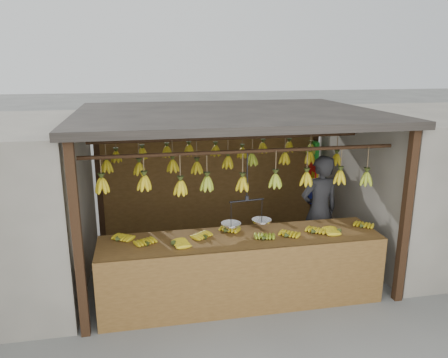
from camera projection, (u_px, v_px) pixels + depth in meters
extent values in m
plane|color=#5B5B57|center=(228.00, 263.00, 6.89)|extent=(80.00, 80.00, 0.00)
cube|color=black|center=(78.00, 243.00, 4.79)|extent=(0.10, 0.10, 2.30)
cube|color=black|center=(406.00, 219.00, 5.55)|extent=(0.10, 0.10, 2.30)
cube|color=black|center=(99.00, 176.00, 7.63)|extent=(0.10, 0.10, 2.30)
cube|color=black|center=(314.00, 165.00, 8.39)|extent=(0.10, 0.10, 2.30)
cube|color=black|center=(228.00, 114.00, 6.28)|extent=(4.30, 3.30, 0.10)
cylinder|color=black|center=(244.00, 151.00, 5.42)|extent=(4.00, 0.05, 0.05)
cylinder|color=black|center=(228.00, 138.00, 6.37)|extent=(4.00, 0.05, 0.05)
cylinder|color=black|center=(216.00, 128.00, 7.31)|extent=(4.00, 0.05, 0.05)
cube|color=brown|center=(211.00, 183.00, 8.08)|extent=(4.00, 0.06, 1.80)
cube|color=slate|center=(439.00, 181.00, 7.27)|extent=(3.00, 3.00, 2.30)
cube|color=brown|center=(241.00, 240.00, 5.61)|extent=(3.63, 0.81, 0.08)
cube|color=brown|center=(249.00, 284.00, 5.34)|extent=(3.63, 0.04, 0.90)
cube|color=black|center=(105.00, 299.00, 5.07)|extent=(0.07, 0.07, 0.82)
cube|color=black|center=(374.00, 272.00, 5.72)|extent=(0.07, 0.07, 0.82)
cube|color=black|center=(108.00, 271.00, 5.74)|extent=(0.07, 0.07, 0.82)
cube|color=black|center=(349.00, 250.00, 6.39)|extent=(0.07, 0.07, 0.82)
ellipsoid|color=gold|center=(119.00, 240.00, 5.44)|extent=(0.28, 0.30, 0.06)
ellipsoid|color=gold|center=(149.00, 244.00, 5.32)|extent=(0.27, 0.29, 0.06)
ellipsoid|color=gold|center=(174.00, 244.00, 5.30)|extent=(0.27, 0.23, 0.06)
ellipsoid|color=gold|center=(206.00, 237.00, 5.52)|extent=(0.29, 0.30, 0.06)
ellipsoid|color=gold|center=(227.00, 231.00, 5.72)|extent=(0.29, 0.30, 0.06)
ellipsoid|color=#92A523|center=(265.00, 239.00, 5.47)|extent=(0.23, 0.28, 0.06)
ellipsoid|color=gold|center=(287.00, 236.00, 5.56)|extent=(0.29, 0.30, 0.06)
ellipsoid|color=gold|center=(314.00, 232.00, 5.68)|extent=(0.29, 0.30, 0.06)
ellipsoid|color=gold|center=(338.00, 231.00, 5.73)|extent=(0.26, 0.21, 0.06)
ellipsoid|color=gold|center=(363.00, 227.00, 5.87)|extent=(0.29, 0.30, 0.06)
ellipsoid|color=gold|center=(102.00, 186.00, 5.19)|extent=(0.16, 0.16, 0.28)
ellipsoid|color=gold|center=(144.00, 183.00, 5.27)|extent=(0.16, 0.16, 0.28)
ellipsoid|color=gold|center=(181.00, 188.00, 5.33)|extent=(0.16, 0.16, 0.28)
ellipsoid|color=#92A523|center=(207.00, 184.00, 5.49)|extent=(0.16, 0.16, 0.28)
ellipsoid|color=gold|center=(243.00, 184.00, 5.58)|extent=(0.16, 0.16, 0.28)
ellipsoid|color=#92A523|center=(275.00, 181.00, 5.56)|extent=(0.16, 0.16, 0.28)
ellipsoid|color=gold|center=(306.00, 179.00, 5.74)|extent=(0.16, 0.16, 0.28)
ellipsoid|color=gold|center=(340.00, 177.00, 5.80)|extent=(0.16, 0.16, 0.28)
ellipsoid|color=#92A523|center=(366.00, 179.00, 5.81)|extent=(0.16, 0.16, 0.28)
ellipsoid|color=gold|center=(107.00, 166.00, 6.13)|extent=(0.16, 0.16, 0.28)
ellipsoid|color=gold|center=(139.00, 169.00, 6.22)|extent=(0.16, 0.16, 0.28)
ellipsoid|color=gold|center=(173.00, 166.00, 6.28)|extent=(0.16, 0.16, 0.28)
ellipsoid|color=gold|center=(197.00, 168.00, 6.44)|extent=(0.16, 0.16, 0.28)
ellipsoid|color=gold|center=(228.00, 162.00, 6.48)|extent=(0.16, 0.16, 0.28)
ellipsoid|color=#92A523|center=(252.00, 160.00, 6.56)|extent=(0.16, 0.16, 0.28)
ellipsoid|color=gold|center=(285.00, 158.00, 6.65)|extent=(0.16, 0.16, 0.28)
ellipsoid|color=gold|center=(310.00, 158.00, 6.67)|extent=(0.16, 0.16, 0.28)
ellipsoid|color=gold|center=(336.00, 159.00, 6.82)|extent=(0.16, 0.16, 0.28)
ellipsoid|color=gold|center=(116.00, 157.00, 7.16)|extent=(0.16, 0.16, 0.28)
ellipsoid|color=gold|center=(142.00, 154.00, 7.17)|extent=(0.16, 0.16, 0.28)
ellipsoid|color=gold|center=(167.00, 152.00, 7.26)|extent=(0.16, 0.16, 0.28)
ellipsoid|color=gold|center=(189.00, 150.00, 7.29)|extent=(0.16, 0.16, 0.28)
ellipsoid|color=gold|center=(216.00, 151.00, 7.37)|extent=(0.16, 0.16, 0.28)
ellipsoid|color=gold|center=(242.00, 153.00, 7.50)|extent=(0.16, 0.16, 0.28)
ellipsoid|color=gold|center=(263.00, 148.00, 7.56)|extent=(0.16, 0.16, 0.28)
ellipsoid|color=gold|center=(289.00, 147.00, 7.65)|extent=(0.16, 0.16, 0.28)
ellipsoid|color=#92A523|center=(311.00, 149.00, 7.70)|extent=(0.16, 0.16, 0.28)
cylinder|color=black|center=(247.00, 176.00, 5.51)|extent=(0.02, 0.02, 0.64)
cylinder|color=black|center=(247.00, 201.00, 5.60)|extent=(0.46, 0.08, 0.02)
cylinder|color=silver|center=(231.00, 224.00, 5.61)|extent=(0.25, 0.25, 0.02)
cylinder|color=silver|center=(262.00, 221.00, 5.74)|extent=(0.25, 0.25, 0.02)
imported|color=#262628|center=(319.00, 211.00, 6.68)|extent=(0.69, 0.51, 1.74)
cube|color=#199926|center=(315.00, 150.00, 8.15)|extent=(0.08, 0.26, 0.34)
cube|color=red|center=(314.00, 168.00, 8.24)|extent=(0.08, 0.26, 0.34)
cube|color=yellow|center=(313.00, 180.00, 8.30)|extent=(0.08, 0.26, 0.34)
cube|color=#1426BF|center=(312.00, 195.00, 8.38)|extent=(0.08, 0.26, 0.34)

